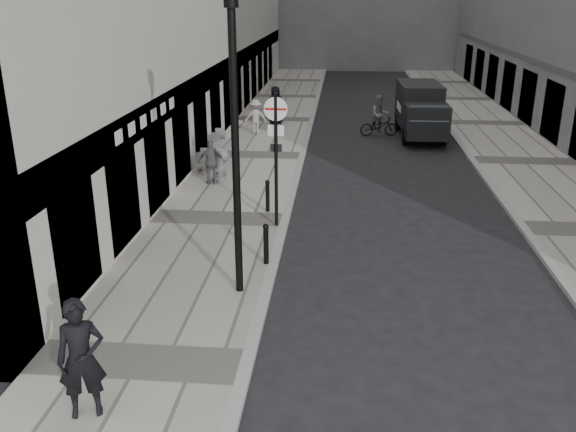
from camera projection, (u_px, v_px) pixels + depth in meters
The scene contains 15 objects.
sidewalk at pixel (255, 156), 25.62m from camera, with size 4.00×60.00×0.12m, color #A29C92.
far_sidewalk at pixel (523, 162), 24.70m from camera, with size 4.00×60.00×0.12m, color #A29C92.
walking_man at pixel (81, 359), 9.56m from camera, with size 0.75×0.49×2.04m, color black.
sign_post at pixel (276, 143), 17.02m from camera, with size 0.66×0.12×3.85m.
lamppost at pixel (235, 135), 12.73m from camera, with size 0.29×0.29×6.51m.
bollard_near at pixel (266, 245), 15.19m from camera, with size 0.13×0.13×0.99m, color black.
bollard_far at pixel (268, 197), 18.83m from camera, with size 0.13×0.13×0.95m, color black.
panel_van at pixel (420, 108), 28.84m from camera, with size 2.04×5.23×2.44m.
cyclist at pixel (379, 120), 29.15m from camera, with size 1.89×0.92×1.95m.
pedestrian_a at pixel (211, 162), 21.43m from camera, with size 0.93×0.39×1.59m, color #59585E.
pedestrian_b at pixel (255, 117), 29.02m from camera, with size 1.06×0.61×1.64m, color #9A948F.
pedestrian_c at pixel (276, 105), 31.25m from camera, with size 0.94×0.61×1.92m, color black.
cafe_table_near at pixel (220, 164), 22.37m from camera, with size 0.75×1.69×0.96m.
cafe_table_mid at pixel (203, 160), 23.14m from camera, with size 0.62×1.39×0.79m.
cafe_table_far at pixel (218, 141), 25.89m from camera, with size 0.71×1.61×0.92m.
Camera 1 is at (1.62, -6.68, 6.56)m, focal length 38.00 mm.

